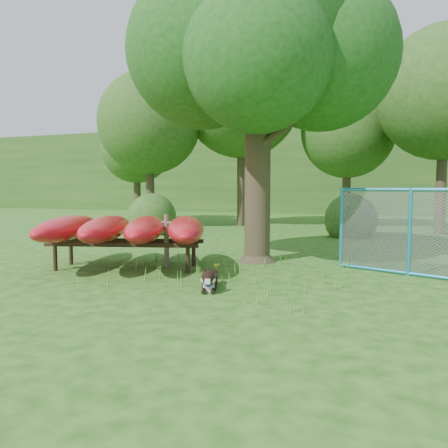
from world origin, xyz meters
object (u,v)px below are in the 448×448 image
(oak_tree, at_px, (257,43))
(husky_dog, at_px, (210,281))
(kayak_rack, at_px, (126,229))
(fence_section, at_px, (410,232))

(oak_tree, relative_size, husky_dog, 7.77)
(oak_tree, distance_m, husky_dog, 5.66)
(kayak_rack, xyz_separation_m, husky_dog, (2.38, -1.17, -0.69))
(kayak_rack, bearing_deg, husky_dog, -41.53)
(fence_section, bearing_deg, kayak_rack, -146.08)
(husky_dog, bearing_deg, oak_tree, 73.61)
(oak_tree, bearing_deg, kayak_rack, -141.19)
(oak_tree, xyz_separation_m, fence_section, (3.25, -0.61, -4.08))
(oak_tree, height_order, fence_section, oak_tree)
(oak_tree, height_order, husky_dog, oak_tree)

